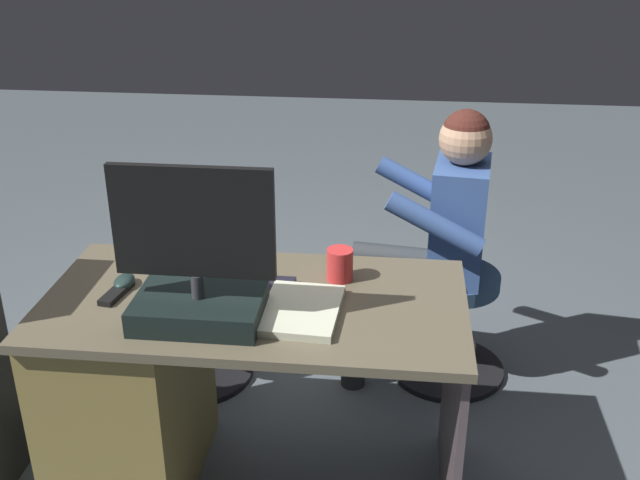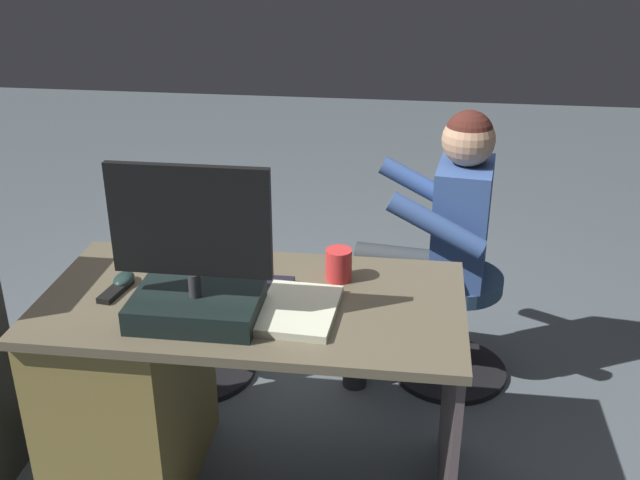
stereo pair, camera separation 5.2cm
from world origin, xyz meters
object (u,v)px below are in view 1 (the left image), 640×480
Objects in this scene: teddy_bear at (185,236)px; computer_mouse at (124,281)px; tv_remote at (116,293)px; keyboard at (226,286)px; office_chair_teddy at (191,320)px; desk at (159,383)px; visitor_chair at (451,318)px; person at (434,225)px; cup at (340,264)px; monitor at (197,277)px.

computer_mouse is at bearing 88.22° from teddy_bear.
teddy_bear is (-0.02, -0.66, -0.11)m from tv_remote.
teddy_bear is (0.30, -0.58, -0.11)m from keyboard.
tv_remote reaches higher than office_chair_teddy.
desk is 1.24m from visitor_chair.
desk is 0.36m from tv_remote.
desk is 0.36m from computer_mouse.
desk is at bearing 39.74° from person.
keyboard is 0.80m from office_chair_teddy.
computer_mouse reaches higher than office_chair_teddy.
visitor_chair is at bearing -172.87° from person.
computer_mouse is 0.64× the size of tv_remote.
cup is at bearing -162.87° from keyboard.
teddy_bear is at bearing 6.47° from visitor_chair.
computer_mouse is at bearing 88.18° from office_chair_teddy.
desk is 0.53m from monitor.
keyboard is (-0.23, -0.05, 0.34)m from desk.
tv_remote is at bearing 87.92° from teddy_bear.
desk is 8.55× the size of tv_remote.
teddy_bear is 0.32× the size of person.
office_chair_teddy is at bearing -82.68° from tv_remote.
person is (-0.99, -0.76, -0.06)m from tv_remote.
visitor_chair is (-0.98, -0.75, -0.13)m from desk.
visitor_chair is at bearing -131.60° from monitor.
tv_remote is 0.13× the size of person.
tv_remote is 0.80m from office_chair_teddy.
teddy_bear is at bearing -71.00° from monitor.
computer_mouse is at bearing 35.72° from person.
teddy_bear is at bearing -90.00° from office_chair_teddy.
monitor is at bearing 51.54° from person.
desk is 3.53× the size of teddy_bear.
monitor is 1.33m from visitor_chair.
visitor_chair is (-0.41, -0.60, -0.52)m from cup.
teddy_bear is at bearing -83.54° from desk.
computer_mouse is 0.67m from cup.
monitor is 0.85m from teddy_bear.
visitor_chair is (-1.05, -0.13, 0.00)m from office_chair_teddy.
visitor_chair is 0.42× the size of person.
desk is at bearing -157.11° from tv_remote.
desk is 3.05× the size of keyboard.
visitor_chair is 0.42m from person.
keyboard is at bearing -167.47° from desk.
office_chair_teddy is at bearing -35.80° from cup.
office_chair_teddy is 1.04× the size of visitor_chair.
person reaches higher than visitor_chair.
visitor_chair is (-0.79, -0.89, -0.60)m from monitor.
keyboard is at bearing -177.23° from computer_mouse.
teddy_bear is at bearing -62.79° from keyboard.
desk is 13.35× the size of computer_mouse.
visitor_chair is (-0.75, -0.70, -0.48)m from keyboard.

